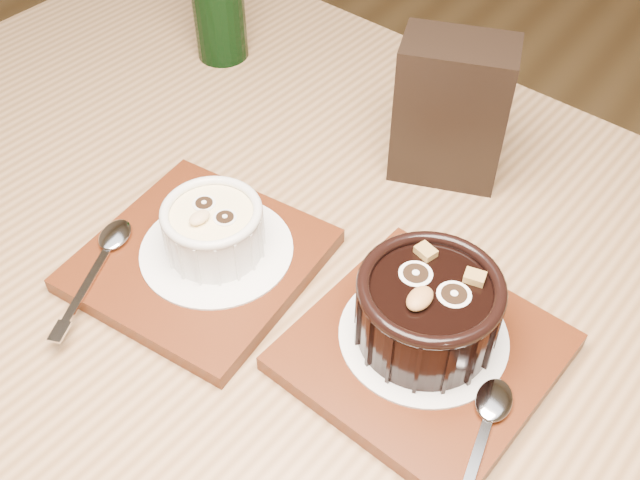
# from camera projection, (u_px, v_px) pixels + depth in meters

# --- Properties ---
(table) EXTENTS (1.26, 0.89, 0.75)m
(table) POSITION_uv_depth(u_px,v_px,m) (317.00, 388.00, 0.66)
(table) COLOR brown
(table) RESTS_ON ground
(tray_left) EXTENTS (0.19, 0.19, 0.01)m
(tray_left) POSITION_uv_depth(u_px,v_px,m) (200.00, 260.00, 0.64)
(tray_left) COLOR #56230E
(tray_left) RESTS_ON table
(doily_left) EXTENTS (0.13, 0.13, 0.00)m
(doily_left) POSITION_uv_depth(u_px,v_px,m) (217.00, 250.00, 0.63)
(doily_left) COLOR white
(doily_left) RESTS_ON tray_left
(ramekin_white) EXTENTS (0.08, 0.08, 0.05)m
(ramekin_white) POSITION_uv_depth(u_px,v_px,m) (213.00, 228.00, 0.61)
(ramekin_white) COLOR white
(ramekin_white) RESTS_ON doily_left
(spoon_left) EXTENTS (0.08, 0.13, 0.01)m
(spoon_left) POSITION_uv_depth(u_px,v_px,m) (98.00, 264.00, 0.62)
(spoon_left) COLOR silver
(spoon_left) RESTS_ON tray_left
(tray_right) EXTENTS (0.19, 0.19, 0.01)m
(tray_right) POSITION_uv_depth(u_px,v_px,m) (423.00, 352.00, 0.57)
(tray_right) COLOR #56230E
(tray_right) RESTS_ON table
(doily_right) EXTENTS (0.13, 0.13, 0.00)m
(doily_right) POSITION_uv_depth(u_px,v_px,m) (423.00, 335.00, 0.57)
(doily_right) COLOR white
(doily_right) RESTS_ON tray_right
(ramekin_dark) EXTENTS (0.11, 0.11, 0.06)m
(ramekin_dark) POSITION_uv_depth(u_px,v_px,m) (428.00, 307.00, 0.55)
(ramekin_dark) COLOR black
(ramekin_dark) RESTS_ON doily_right
(spoon_right) EXTENTS (0.05, 0.14, 0.01)m
(spoon_right) POSITION_uv_depth(u_px,v_px,m) (481.00, 441.00, 0.51)
(spoon_right) COLOR silver
(spoon_right) RESTS_ON tray_right
(condiment_stand) EXTENTS (0.11, 0.09, 0.14)m
(condiment_stand) POSITION_uv_depth(u_px,v_px,m) (451.00, 111.00, 0.68)
(condiment_stand) COLOR black
(condiment_stand) RESTS_ON table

